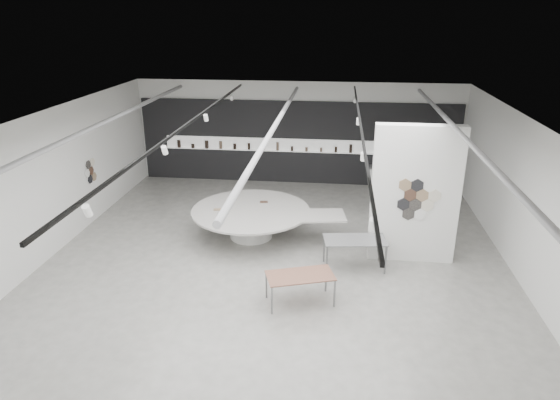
# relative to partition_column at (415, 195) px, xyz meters

# --- Properties ---
(room) EXTENTS (12.02, 14.02, 3.82)m
(room) POSITION_rel_partition_column_xyz_m (-3.59, -1.00, 0.27)
(room) COLOR #9B9A92
(room) RESTS_ON ground
(back_wall_display) EXTENTS (11.80, 0.27, 3.10)m
(back_wall_display) POSITION_rel_partition_column_xyz_m (-3.58, 5.94, -0.26)
(back_wall_display) COLOR black
(back_wall_display) RESTS_ON ground
(partition_column) EXTENTS (2.20, 0.38, 3.60)m
(partition_column) POSITION_rel_partition_column_xyz_m (0.00, 0.00, 0.00)
(partition_column) COLOR white
(partition_column) RESTS_ON ground
(display_island) EXTENTS (4.67, 3.85, 0.87)m
(display_island) POSITION_rel_partition_column_xyz_m (-4.32, 0.85, -1.24)
(display_island) COLOR white
(display_island) RESTS_ON ground
(sample_table_wood) EXTENTS (1.64, 1.17, 0.70)m
(sample_table_wood) POSITION_rel_partition_column_xyz_m (-2.71, -2.47, -1.16)
(sample_table_wood) COLOR brown
(sample_table_wood) RESTS_ON ground
(sample_table_stone) EXTENTS (1.64, 0.98, 0.80)m
(sample_table_stone) POSITION_rel_partition_column_xyz_m (-1.47, -0.69, -1.07)
(sample_table_stone) COLOR slate
(sample_table_stone) RESTS_ON ground
(kitchen_counter) EXTENTS (1.50, 0.65, 1.15)m
(kitchen_counter) POSITION_rel_partition_column_xyz_m (-0.07, 5.55, -1.38)
(kitchen_counter) COLOR white
(kitchen_counter) RESTS_ON ground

